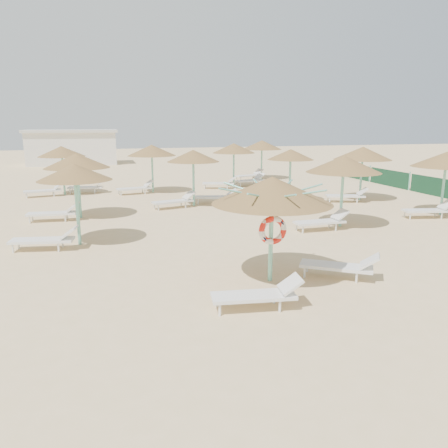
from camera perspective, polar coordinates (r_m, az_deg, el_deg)
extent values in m
plane|color=#DEB987|center=(10.93, 3.94, -7.85)|extent=(120.00, 120.00, 0.00)
cylinder|color=#74CAB2|center=(10.88, 6.14, -1.87)|extent=(0.11, 0.11, 2.21)
cone|color=brown|center=(10.64, 6.30, 4.42)|extent=(2.95, 2.95, 0.66)
cylinder|color=#74CAB2|center=(10.68, 6.27, 3.09)|extent=(0.20, 0.20, 0.12)
cylinder|color=#74CAB2|center=(10.92, 9.61, 4.27)|extent=(1.33, 0.04, 0.34)
cylinder|color=#74CAB2|center=(11.27, 7.66, 4.60)|extent=(0.97, 0.97, 0.34)
cylinder|color=#74CAB2|center=(11.27, 5.01, 4.67)|extent=(0.04, 1.33, 0.34)
cylinder|color=#74CAB2|center=(10.92, 3.01, 4.44)|extent=(0.97, 0.97, 0.34)
cylinder|color=#74CAB2|center=(10.41, 2.82, 4.01)|extent=(1.33, 0.04, 0.34)
cylinder|color=#74CAB2|center=(10.03, 4.77, 3.64)|extent=(0.97, 0.97, 0.34)
cylinder|color=#74CAB2|center=(10.03, 7.74, 3.56)|extent=(0.04, 1.33, 0.34)
cylinder|color=#74CAB2|center=(10.40, 9.74, 3.83)|extent=(0.97, 0.97, 0.34)
torus|color=red|center=(10.74, 6.37, -0.82)|extent=(0.73, 0.15, 0.73)
cylinder|color=white|center=(9.17, -0.55, -11.18)|extent=(0.06, 0.06, 0.26)
cylinder|color=white|center=(9.60, -0.94, -10.03)|extent=(0.06, 0.06, 0.26)
cylinder|color=white|center=(9.42, 7.31, -10.63)|extent=(0.06, 0.06, 0.26)
cylinder|color=white|center=(9.83, 6.57, -9.54)|extent=(0.06, 0.06, 0.26)
cube|color=white|center=(9.44, 3.87, -9.35)|extent=(1.86, 0.81, 0.08)
cube|color=white|center=(9.55, 8.65, -7.75)|extent=(0.53, 0.62, 0.35)
cylinder|color=white|center=(11.51, 10.48, -6.25)|extent=(0.06, 0.06, 0.27)
cylinder|color=white|center=(11.96, 10.80, -5.52)|extent=(0.06, 0.06, 0.27)
cylinder|color=white|center=(11.43, 16.92, -6.76)|extent=(0.06, 0.06, 0.27)
cylinder|color=white|center=(11.88, 16.99, -6.00)|extent=(0.06, 0.06, 0.27)
cube|color=white|center=(11.62, 14.42, -5.38)|extent=(1.83, 1.50, 0.08)
cube|color=white|center=(11.53, 18.51, -4.59)|extent=(0.70, 0.73, 0.35)
cylinder|color=#74CAB2|center=(14.89, -18.60, 1.75)|extent=(0.11, 0.11, 2.30)
cone|color=brown|center=(14.71, -18.95, 6.44)|extent=(2.33, 2.33, 0.53)
cylinder|color=#74CAB2|center=(14.74, -18.88, 5.56)|extent=(0.20, 0.20, 0.12)
cylinder|color=white|center=(14.84, -25.86, -2.94)|extent=(0.06, 0.06, 0.28)
cylinder|color=white|center=(15.30, -25.25, -2.43)|extent=(0.06, 0.06, 0.28)
cylinder|color=white|center=(14.44, -20.80, -2.88)|extent=(0.06, 0.06, 0.28)
cylinder|color=white|center=(14.91, -20.34, -2.36)|extent=(0.06, 0.06, 0.28)
cube|color=white|center=(14.78, -22.69, -1.97)|extent=(1.98, 0.92, 0.08)
cube|color=white|center=(14.50, -19.55, -1.00)|extent=(0.58, 0.67, 0.36)
cylinder|color=#74CAB2|center=(19.16, -18.42, 4.16)|extent=(0.11, 0.11, 2.30)
cone|color=brown|center=(19.02, -18.68, 7.85)|extent=(2.65, 2.65, 0.60)
cylinder|color=#74CAB2|center=(19.04, -18.63, 7.13)|extent=(0.20, 0.20, 0.12)
cylinder|color=white|center=(18.94, -24.05, 0.48)|extent=(0.06, 0.06, 0.28)
cylinder|color=white|center=(19.42, -23.75, 0.80)|extent=(0.06, 0.06, 0.28)
cylinder|color=white|center=(18.69, -20.02, 0.68)|extent=(0.06, 0.06, 0.28)
cylinder|color=white|center=(19.18, -19.81, 0.99)|extent=(0.06, 0.06, 0.28)
cube|color=white|center=(18.99, -21.59, 1.29)|extent=(1.94, 0.76, 0.08)
cube|color=white|center=(18.81, -19.11, 2.13)|extent=(0.53, 0.63, 0.36)
cylinder|color=#74CAB2|center=(25.71, -20.25, 6.14)|extent=(0.11, 0.11, 2.30)
cone|color=brown|center=(25.61, -20.47, 8.88)|extent=(2.51, 2.51, 0.57)
cylinder|color=#74CAB2|center=(25.62, -20.43, 8.36)|extent=(0.20, 0.20, 0.12)
cylinder|color=white|center=(25.28, -24.36, 3.36)|extent=(0.06, 0.06, 0.28)
cylinder|color=white|center=(25.77, -24.40, 3.53)|extent=(0.06, 0.06, 0.28)
cylinder|color=white|center=(25.34, -21.32, 3.66)|extent=(0.06, 0.06, 0.28)
cylinder|color=white|center=(25.83, -21.41, 3.81)|extent=(0.06, 0.06, 0.28)
cube|color=white|center=(25.53, -22.63, 4.02)|extent=(1.98, 0.94, 0.08)
cube|color=white|center=(25.55, -20.77, 4.73)|extent=(0.58, 0.68, 0.36)
cylinder|color=white|center=(26.01, -19.45, 4.03)|extent=(0.06, 0.06, 0.28)
cylinder|color=white|center=(26.49, -19.20, 4.20)|extent=(0.06, 0.06, 0.28)
cylinder|color=white|center=(25.72, -16.53, 4.14)|extent=(0.06, 0.06, 0.28)
cylinder|color=white|center=(26.20, -16.33, 4.31)|extent=(0.06, 0.06, 0.28)
cube|color=white|center=(26.04, -17.64, 4.57)|extent=(1.98, 0.94, 0.08)
cube|color=white|center=(25.85, -15.83, 5.17)|extent=(0.58, 0.68, 0.36)
cylinder|color=#74CAB2|center=(20.95, -4.00, 5.51)|extent=(0.11, 0.11, 2.30)
cone|color=brown|center=(20.82, -4.05, 8.88)|extent=(2.49, 2.49, 0.56)
cylinder|color=#74CAB2|center=(20.84, -4.04, 8.24)|extent=(0.20, 0.20, 0.12)
cylinder|color=white|center=(20.00, -8.56, 2.10)|extent=(0.06, 0.06, 0.28)
cylinder|color=white|center=(20.46, -9.07, 2.33)|extent=(0.06, 0.06, 0.28)
cylinder|color=white|center=(20.51, -5.05, 2.47)|extent=(0.06, 0.06, 0.28)
cylinder|color=white|center=(20.96, -5.62, 2.69)|extent=(0.06, 0.06, 0.28)
cube|color=white|center=(20.49, -6.75, 2.93)|extent=(1.99, 1.06, 0.08)
cube|color=white|center=(20.79, -4.61, 3.80)|extent=(0.62, 0.70, 0.36)
cylinder|color=white|center=(21.40, -3.40, 2.94)|extent=(0.06, 0.06, 0.28)
cylinder|color=white|center=(21.89, -3.37, 3.17)|extent=(0.06, 0.06, 0.28)
cylinder|color=white|center=(21.40, 0.22, 2.97)|extent=(0.06, 0.06, 0.28)
cylinder|color=white|center=(21.89, 0.17, 3.20)|extent=(0.06, 0.06, 0.28)
cube|color=white|center=(21.61, -1.26, 3.55)|extent=(1.99, 1.06, 0.08)
cube|color=white|center=(21.59, 0.99, 4.19)|extent=(0.62, 0.70, 0.36)
cylinder|color=#74CAB2|center=(25.32, -9.33, 6.68)|extent=(0.11, 0.11, 2.30)
cone|color=brown|center=(25.22, -9.44, 9.49)|extent=(2.72, 2.72, 0.61)
cylinder|color=#74CAB2|center=(25.23, -9.42, 8.94)|extent=(0.20, 0.20, 0.12)
cylinder|color=white|center=(24.53, -13.30, 3.92)|extent=(0.06, 0.06, 0.28)
cylinder|color=white|center=(25.01, -13.58, 4.08)|extent=(0.06, 0.06, 0.28)
cylinder|color=white|center=(24.87, -10.28, 4.18)|extent=(0.06, 0.06, 0.28)
cylinder|color=white|center=(25.34, -10.60, 4.33)|extent=(0.06, 0.06, 0.28)
cube|color=white|center=(24.93, -11.67, 4.56)|extent=(1.98, 0.97, 0.08)
cube|color=white|center=(25.13, -9.82, 5.26)|extent=(0.59, 0.68, 0.36)
cylinder|color=#74CAB2|center=(17.23, 15.12, 3.45)|extent=(0.11, 0.11, 2.30)
cone|color=brown|center=(17.08, 15.37, 7.56)|extent=(2.79, 2.79, 0.63)
cylinder|color=#74CAB2|center=(17.10, 15.32, 6.75)|extent=(0.20, 0.20, 0.12)
cylinder|color=white|center=(15.97, 10.26, -0.75)|extent=(0.06, 0.06, 0.28)
cylinder|color=white|center=(16.40, 9.47, -0.35)|extent=(0.06, 0.06, 0.28)
cylinder|color=white|center=(16.62, 14.41, -0.41)|extent=(0.06, 0.06, 0.28)
cylinder|color=white|center=(17.03, 13.55, -0.04)|extent=(0.06, 0.06, 0.28)
cube|color=white|center=(16.51, 12.37, 0.25)|extent=(1.91, 0.66, 0.08)
cube|color=white|center=(16.89, 14.93, 1.23)|extent=(0.50, 0.61, 0.36)
cylinder|color=#74CAB2|center=(22.16, 8.59, 5.81)|extent=(0.11, 0.11, 2.30)
cone|color=brown|center=(22.05, 8.70, 8.98)|extent=(2.29, 2.29, 0.52)
cylinder|color=#74CAB2|center=(22.06, 8.68, 8.39)|extent=(0.20, 0.20, 0.12)
cylinder|color=white|center=(21.01, 4.48, 2.74)|extent=(0.06, 0.06, 0.28)
cylinder|color=white|center=(21.47, 4.03, 2.97)|extent=(0.06, 0.06, 0.28)
cylinder|color=white|center=(21.51, 7.87, 2.89)|extent=(0.06, 0.06, 0.28)
cylinder|color=white|center=(21.96, 7.35, 3.12)|extent=(0.06, 0.06, 0.28)
cube|color=white|center=(21.49, 6.27, 3.42)|extent=(1.90, 0.62, 0.08)
cube|color=white|center=(21.78, 8.37, 4.13)|extent=(0.49, 0.60, 0.36)
cylinder|color=#74CAB2|center=(27.15, 1.27, 7.27)|extent=(0.11, 0.11, 2.30)
cone|color=brown|center=(27.05, 1.29, 9.88)|extent=(2.61, 2.61, 0.59)
cylinder|color=#74CAB2|center=(27.06, 1.28, 9.38)|extent=(0.20, 0.20, 0.12)
cylinder|color=white|center=(26.37, -2.52, 4.88)|extent=(0.06, 0.06, 0.28)
cylinder|color=white|center=(26.86, -2.46, 5.03)|extent=(0.06, 0.06, 0.28)
cylinder|color=white|center=(26.33, 0.43, 4.88)|extent=(0.06, 0.06, 0.28)
cylinder|color=white|center=(26.83, 0.43, 5.03)|extent=(0.06, 0.06, 0.28)
cube|color=white|center=(26.56, -0.76, 5.34)|extent=(2.00, 1.13, 0.08)
cube|color=white|center=(26.52, 1.08, 5.85)|extent=(0.63, 0.71, 0.36)
cylinder|color=white|center=(27.23, 2.17, 5.14)|extent=(0.06, 0.06, 0.28)
cylinder|color=white|center=(27.64, 1.59, 5.27)|extent=(0.06, 0.06, 0.28)
cylinder|color=white|center=(28.00, 4.47, 5.33)|extent=(0.06, 0.06, 0.28)
cylinder|color=white|center=(28.40, 3.88, 5.45)|extent=(0.06, 0.06, 0.28)
cube|color=white|center=(27.86, 3.26, 5.69)|extent=(2.00, 1.13, 0.08)
cube|color=white|center=(28.33, 4.68, 6.27)|extent=(0.63, 0.71, 0.36)
cylinder|color=#74CAB2|center=(20.99, 26.71, 4.16)|extent=(0.11, 0.11, 2.30)
cone|color=brown|center=(20.86, 27.06, 7.54)|extent=(2.85, 2.85, 0.64)
cylinder|color=#74CAB2|center=(20.88, 26.99, 6.87)|extent=(0.20, 0.20, 0.12)
cylinder|color=white|center=(19.54, 23.15, 0.92)|extent=(0.06, 0.06, 0.28)
cylinder|color=white|center=(19.97, 22.50, 1.23)|extent=(0.06, 0.06, 0.28)
cylinder|color=white|center=(20.19, 26.55, 0.96)|extent=(0.06, 0.06, 0.28)
cylinder|color=white|center=(20.61, 25.85, 1.25)|extent=(0.06, 0.06, 0.28)
cube|color=white|center=(20.10, 24.90, 1.60)|extent=(1.98, 0.98, 0.08)
cube|color=white|center=(20.48, 27.04, 2.26)|extent=(0.59, 0.68, 0.36)
cylinder|color=#74CAB2|center=(23.57, 17.46, 5.79)|extent=(0.11, 0.11, 2.30)
cone|color=brown|center=(23.45, 17.67, 8.81)|extent=(2.89, 2.89, 0.65)
cylinder|color=#74CAB2|center=(23.47, 17.63, 8.21)|extent=(0.20, 0.20, 0.12)
cylinder|color=white|center=(22.40, 13.63, 3.05)|extent=(0.06, 0.06, 0.28)
cylinder|color=white|center=(22.88, 13.42, 3.27)|extent=(0.06, 0.06, 0.28)
cylinder|color=white|center=(22.67, 17.00, 2.97)|extent=(0.06, 0.06, 0.28)
cylinder|color=white|center=(23.15, 16.72, 3.18)|extent=(0.06, 0.06, 0.28)
cube|color=white|center=(22.76, 15.54, 3.56)|extent=(2.00, 1.21, 0.08)
cube|color=white|center=(22.92, 17.66, 4.09)|extent=(0.66, 0.73, 0.36)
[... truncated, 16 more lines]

